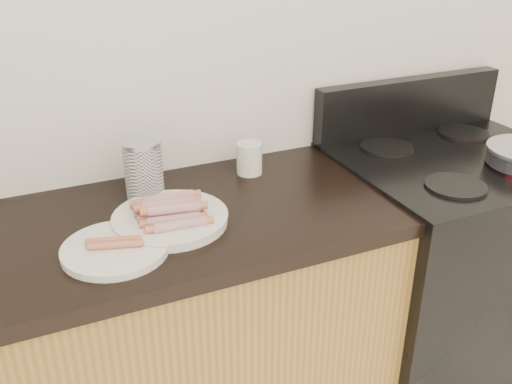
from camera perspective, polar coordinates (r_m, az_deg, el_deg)
name	(u,v)px	position (r m, az deg, el deg)	size (l,w,h in m)	color
wall_back	(198,40)	(1.76, -5.78, 14.90)	(4.00, 0.04, 2.60)	silver
stove	(440,273)	(2.21, 17.95, -7.73)	(0.76, 0.65, 0.91)	black
stove_panel	(409,105)	(2.17, 15.06, 8.37)	(0.76, 0.06, 0.20)	black
burner_near_left	(456,186)	(1.78, 19.34, 0.58)	(0.18, 0.18, 0.01)	black
burner_far_left	(387,147)	(2.01, 12.94, 4.40)	(0.18, 0.18, 0.01)	black
burner_far_right	(464,133)	(2.22, 20.05, 5.56)	(0.18, 0.18, 0.01)	black
main_plate	(170,220)	(1.52, -8.55, -2.80)	(0.30, 0.30, 0.02)	white
side_plate	(115,249)	(1.42, -13.90, -5.56)	(0.26, 0.26, 0.02)	white
hotdog_pile	(170,209)	(1.50, -8.63, -1.72)	(0.14, 0.20, 0.05)	maroon
plain_sausages	(114,242)	(1.41, -13.98, -4.92)	(0.12, 0.07, 0.02)	#D6783C
canister	(144,170)	(1.64, -11.18, 2.22)	(0.11, 0.11, 0.17)	white
mug	(249,158)	(1.78, -0.67, 3.39)	(0.08, 0.08, 0.10)	white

